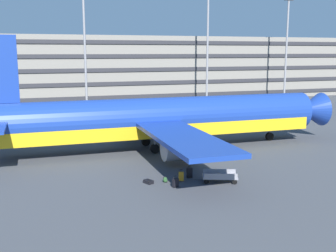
{
  "coord_description": "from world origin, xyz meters",
  "views": [
    {
      "loc": [
        -9.26,
        -39.35,
        9.65
      ],
      "look_at": [
        2.4,
        -4.33,
        3.0
      ],
      "focal_mm": 44.14,
      "sensor_mm": 36.0,
      "label": 1
    }
  ],
  "objects_px": {
    "suitcase_red": "(175,183)",
    "backpack_small": "(165,180)",
    "baggage_cart": "(220,176)",
    "suitcase_laid_flat": "(189,172)",
    "suitcase_teal": "(181,176)",
    "airliner": "(159,119)",
    "suitcase_upright": "(148,182)"
  },
  "relations": [
    {
      "from": "suitcase_teal",
      "to": "baggage_cart",
      "type": "xyz_separation_m",
      "value": [
        2.72,
        -1.06,
        0.03
      ]
    },
    {
      "from": "suitcase_laid_flat",
      "to": "suitcase_teal",
      "type": "bearing_deg",
      "value": -145.79
    },
    {
      "from": "baggage_cart",
      "to": "airliner",
      "type": "bearing_deg",
      "value": 95.82
    },
    {
      "from": "suitcase_laid_flat",
      "to": "airliner",
      "type": "bearing_deg",
      "value": 86.44
    },
    {
      "from": "airliner",
      "to": "suitcase_laid_flat",
      "type": "distance_m",
      "value": 10.4
    },
    {
      "from": "suitcase_laid_flat",
      "to": "suitcase_red",
      "type": "relative_size",
      "value": 1.09
    },
    {
      "from": "suitcase_red",
      "to": "backpack_small",
      "type": "xyz_separation_m",
      "value": [
        -0.36,
        1.26,
        -0.14
      ]
    },
    {
      "from": "suitcase_teal",
      "to": "baggage_cart",
      "type": "relative_size",
      "value": 0.29
    },
    {
      "from": "suitcase_teal",
      "to": "backpack_small",
      "type": "relative_size",
      "value": 1.97
    },
    {
      "from": "baggage_cart",
      "to": "backpack_small",
      "type": "bearing_deg",
      "value": 164.04
    },
    {
      "from": "suitcase_laid_flat",
      "to": "suitcase_red",
      "type": "distance_m",
      "value": 2.53
    },
    {
      "from": "airliner",
      "to": "baggage_cart",
      "type": "xyz_separation_m",
      "value": [
        1.19,
        -11.73,
        -2.59
      ]
    },
    {
      "from": "backpack_small",
      "to": "baggage_cart",
      "type": "xyz_separation_m",
      "value": [
        3.95,
        -1.13,
        0.22
      ]
    },
    {
      "from": "suitcase_red",
      "to": "baggage_cart",
      "type": "bearing_deg",
      "value": 2.07
    },
    {
      "from": "suitcase_red",
      "to": "suitcase_teal",
      "type": "bearing_deg",
      "value": 53.69
    },
    {
      "from": "backpack_small",
      "to": "suitcase_laid_flat",
      "type": "bearing_deg",
      "value": 14.25
    },
    {
      "from": "suitcase_red",
      "to": "suitcase_laid_flat",
      "type": "bearing_deg",
      "value": 45.42
    },
    {
      "from": "suitcase_upright",
      "to": "baggage_cart",
      "type": "distance_m",
      "value": 5.39
    },
    {
      "from": "airliner",
      "to": "suitcase_teal",
      "type": "height_order",
      "value": "airliner"
    },
    {
      "from": "suitcase_teal",
      "to": "suitcase_red",
      "type": "xyz_separation_m",
      "value": [
        -0.87,
        -1.19,
        -0.04
      ]
    },
    {
      "from": "suitcase_teal",
      "to": "suitcase_upright",
      "type": "height_order",
      "value": "suitcase_teal"
    },
    {
      "from": "suitcase_teal",
      "to": "suitcase_laid_flat",
      "type": "xyz_separation_m",
      "value": [
        0.9,
        0.61,
        0.03
      ]
    },
    {
      "from": "suitcase_teal",
      "to": "baggage_cart",
      "type": "distance_m",
      "value": 2.92
    },
    {
      "from": "suitcase_laid_flat",
      "to": "baggage_cart",
      "type": "distance_m",
      "value": 2.47
    },
    {
      "from": "suitcase_laid_flat",
      "to": "backpack_small",
      "type": "relative_size",
      "value": 1.87
    },
    {
      "from": "suitcase_laid_flat",
      "to": "suitcase_red",
      "type": "xyz_separation_m",
      "value": [
        -1.78,
        -1.8,
        -0.08
      ]
    },
    {
      "from": "backpack_small",
      "to": "baggage_cart",
      "type": "bearing_deg",
      "value": -15.96
    },
    {
      "from": "airliner",
      "to": "baggage_cart",
      "type": "relative_size",
      "value": 11.74
    },
    {
      "from": "suitcase_red",
      "to": "backpack_small",
      "type": "relative_size",
      "value": 1.72
    },
    {
      "from": "airliner",
      "to": "backpack_small",
      "type": "xyz_separation_m",
      "value": [
        -2.76,
        -10.6,
        -2.81
      ]
    },
    {
      "from": "airliner",
      "to": "suitcase_teal",
      "type": "relative_size",
      "value": 41.12
    },
    {
      "from": "suitcase_teal",
      "to": "suitcase_red",
      "type": "bearing_deg",
      "value": -126.31
    }
  ]
}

